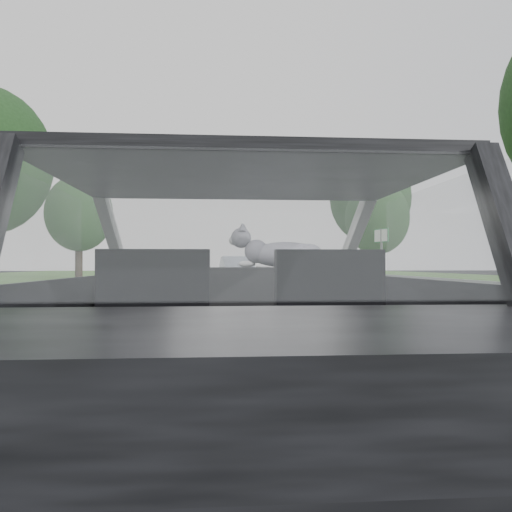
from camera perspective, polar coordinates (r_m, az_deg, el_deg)
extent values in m
plane|color=black|center=(2.86, -1.95, -21.85)|extent=(140.00, 140.00, 0.00)
cube|color=black|center=(2.69, -1.95, -7.28)|extent=(1.80, 4.00, 1.45)
cube|color=black|center=(3.30, -2.40, -3.91)|extent=(1.58, 0.45, 0.30)
cube|color=black|center=(2.40, -11.25, -4.32)|extent=(0.50, 0.72, 0.42)
cube|color=black|center=(2.44, 7.80, -4.28)|extent=(0.50, 0.72, 0.42)
torus|color=black|center=(3.02, -9.83, -2.86)|extent=(0.36, 0.36, 0.04)
ellipsoid|color=gray|center=(3.28, 3.34, 0.35)|extent=(0.68, 0.34, 0.29)
cube|color=#A4A6A8|center=(13.43, 14.85, -2.74)|extent=(0.05, 90.00, 0.32)
imported|color=#A9B3C2|center=(26.67, -2.25, -1.55)|extent=(2.06, 4.44, 1.42)
cube|color=#0C5A22|center=(23.32, 14.16, -0.15)|extent=(0.41, 1.03, 2.61)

